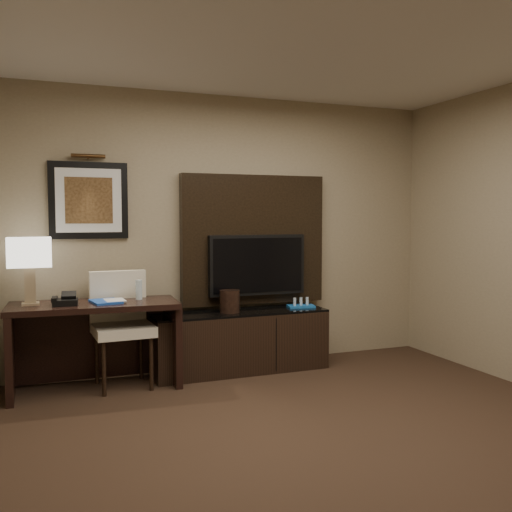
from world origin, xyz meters
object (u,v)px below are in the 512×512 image
desk_chair (123,328)px  table_lamp (30,270)px  credenza (240,341)px  minibar_tray (301,302)px  water_bottle (139,290)px  desk_phone (65,299)px  ice_bucket (230,301)px  desk (95,346)px  tv (257,265)px

desk_chair → table_lamp: table_lamp is taller
credenza → minibar_tray: 0.74m
water_bottle → minibar_tray: 1.65m
desk_phone → credenza: bearing=10.6°
desk_phone → desk_chair: bearing=8.6°
table_lamp → water_bottle: (0.91, -0.02, -0.21)m
ice_bucket → minibar_tray: 0.77m
credenza → desk_chair: 1.16m
desk → water_bottle: size_ratio=8.04×
tv → desk_chair: 1.48m
tv → desk_phone: tv is taller
desk_chair → table_lamp: bearing=170.4°
table_lamp → water_bottle: 0.93m
tv → desk_chair: (-1.37, -0.26, -0.50)m
minibar_tray → desk: bearing=-176.9°
desk_phone → water_bottle: water_bottle is taller
water_bottle → desk_phone: bearing=-170.8°
desk → table_lamp: (-0.51, 0.07, 0.67)m
water_bottle → ice_bucket: size_ratio=0.82×
credenza → desk_phone: (-1.61, -0.15, 0.52)m
tv → ice_bucket: (-0.34, -0.17, -0.33)m
tv → water_bottle: 1.24m
desk → tv: tv is taller
credenza → minibar_tray: bearing=0.3°
credenza → desk: bearing=-176.4°
credenza → tv: size_ratio=1.71×
desk → desk_phone: size_ratio=7.06×
table_lamp → ice_bucket: 1.81m
desk_chair → ice_bucket: bearing=2.7°
ice_bucket → water_bottle: bearing=-178.5°
desk_phone → ice_bucket: 1.51m
tv → ice_bucket: bearing=-154.4°
table_lamp → desk_phone: table_lamp is taller
desk_chair → ice_bucket: desk_chair is taller
ice_bucket → minibar_tray: (0.77, 0.04, -0.06)m
minibar_tray → water_bottle: bearing=-177.9°
desk_chair → minibar_tray: desk_chair is taller
credenza → ice_bucket: (-0.11, -0.03, 0.40)m
ice_bucket → desk_chair: bearing=-174.5°
desk → ice_bucket: (1.26, 0.07, 0.31)m
water_bottle → minibar_tray: water_bottle is taller
tv → desk_phone: (-1.84, -0.29, -0.21)m
desk_chair → ice_bucket: 1.04m
table_lamp → minibar_tray: bearing=1.0°
desk → minibar_tray: size_ratio=5.33×
credenza → water_bottle: bearing=-177.7°
desk_chair → ice_bucket: size_ratio=4.88×
desk_chair → ice_bucket: (1.02, 0.10, 0.17)m
tv → desk_phone: bearing=-171.0°
water_bottle → ice_bucket: 0.88m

